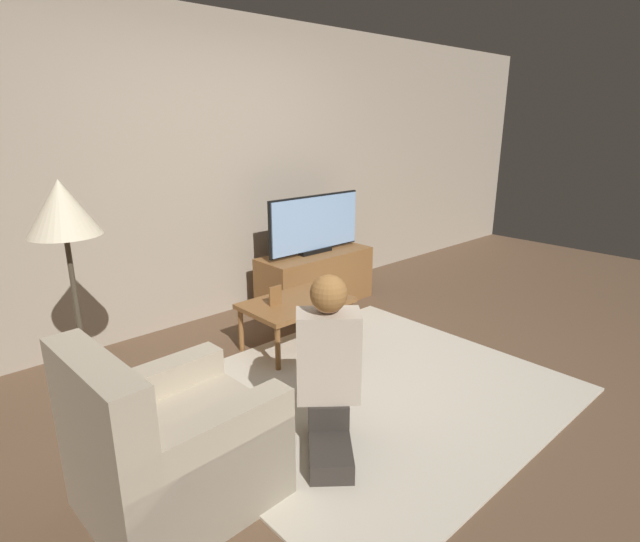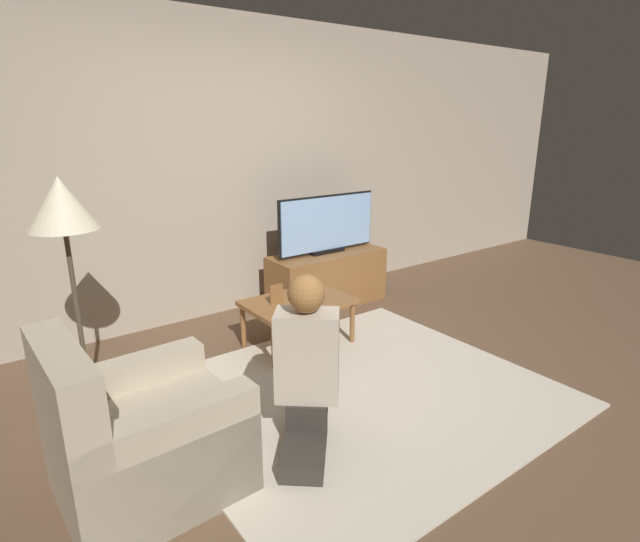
{
  "view_description": "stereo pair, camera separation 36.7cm",
  "coord_description": "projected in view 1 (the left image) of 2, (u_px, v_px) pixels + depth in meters",
  "views": [
    {
      "loc": [
        -2.22,
        -1.94,
        1.73
      ],
      "look_at": [
        0.16,
        0.65,
        0.66
      ],
      "focal_mm": 28.0,
      "sensor_mm": 36.0,
      "label": 1
    },
    {
      "loc": [
        -1.93,
        -2.17,
        1.73
      ],
      "look_at": [
        0.16,
        0.65,
        0.66
      ],
      "focal_mm": 28.0,
      "sensor_mm": 36.0,
      "label": 2
    }
  ],
  "objects": [
    {
      "name": "ground_plane",
      "position": [
        369.0,
        392.0,
        3.3
      ],
      "size": [
        10.0,
        10.0,
        0.0
      ],
      "primitive_type": "plane",
      "color": "brown"
    },
    {
      "name": "wall_back",
      "position": [
        206.0,
        172.0,
        4.29
      ],
      "size": [
        10.0,
        0.06,
        2.6
      ],
      "color": "tan",
      "rests_on": "ground_plane"
    },
    {
      "name": "rug",
      "position": [
        369.0,
        391.0,
        3.3
      ],
      "size": [
        2.36,
        2.09,
        0.02
      ],
      "color": "beige",
      "rests_on": "ground_plane"
    },
    {
      "name": "tv_stand",
      "position": [
        315.0,
        278.0,
        4.83
      ],
      "size": [
        1.15,
        0.45,
        0.51
      ],
      "color": "brown",
      "rests_on": "ground_plane"
    },
    {
      "name": "tv",
      "position": [
        315.0,
        224.0,
        4.68
      ],
      "size": [
        1.07,
        0.08,
        0.55
      ],
      "color": "black",
      "rests_on": "tv_stand"
    },
    {
      "name": "coffee_table",
      "position": [
        296.0,
        306.0,
        3.88
      ],
      "size": [
        0.81,
        0.54,
        0.38
      ],
      "color": "brown",
      "rests_on": "ground_plane"
    },
    {
      "name": "floor_lamp",
      "position": [
        64.0,
        221.0,
        2.73
      ],
      "size": [
        0.39,
        0.39,
        1.43
      ],
      "color": "#4C4233",
      "rests_on": "ground_plane"
    },
    {
      "name": "armchair",
      "position": [
        172.0,
        451.0,
        2.27
      ],
      "size": [
        0.83,
        0.73,
        0.85
      ],
      "rotation": [
        0.0,
        0.0,
        1.61
      ],
      "color": "#B7A88E",
      "rests_on": "ground_plane"
    },
    {
      "name": "person_kneeling",
      "position": [
        328.0,
        362.0,
        2.67
      ],
      "size": [
        0.71,
        0.78,
        0.96
      ],
      "rotation": [
        0.0,
        0.0,
        2.44
      ],
      "color": "#332D28",
      "rests_on": "rug"
    },
    {
      "name": "picture_frame",
      "position": [
        275.0,
        295.0,
        3.76
      ],
      "size": [
        0.11,
        0.01,
        0.15
      ],
      "color": "brown",
      "rests_on": "coffee_table"
    }
  ]
}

